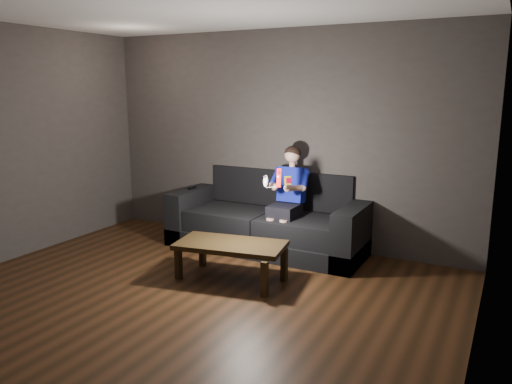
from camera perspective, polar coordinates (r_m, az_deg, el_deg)
The scene contains 9 objects.
floor at distance 4.64m, azimuth -10.88°, elevation -13.70°, with size 5.00×5.00×0.00m, color black.
back_wall at distance 6.36m, azimuth 2.78°, elevation 6.10°, with size 5.00×0.04×2.70m, color #393532.
right_wall at distance 3.31m, azimuth 24.32°, elevation -0.26°, with size 0.04×5.00×2.70m, color #393532.
sofa at distance 6.29m, azimuth 1.57°, elevation -3.61°, with size 2.45×1.06×0.95m.
child at distance 6.00m, azimuth 3.69°, elevation 0.27°, with size 0.48×0.58×1.17m.
wii_remote_red at distance 5.52m, azimuth 2.67°, elevation 1.63°, with size 0.07×0.09×0.21m.
nunchuk_white at distance 5.61m, azimuth 1.11°, elevation 1.27°, with size 0.08×0.10×0.15m.
wii_remote_black at distance 6.68m, azimuth -7.30°, elevation 0.50°, with size 0.05×0.15×0.03m.
coffee_table at distance 5.23m, azimuth -2.90°, elevation -6.38°, with size 1.20×0.74×0.41m.
Camera 1 is at (2.66, -3.25, 1.98)m, focal length 35.00 mm.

